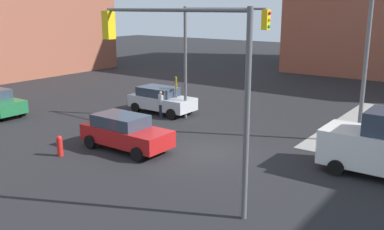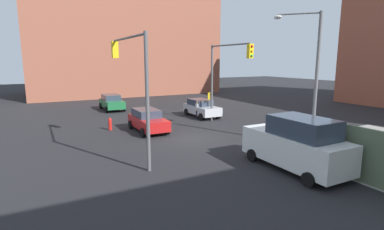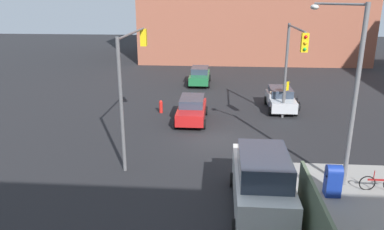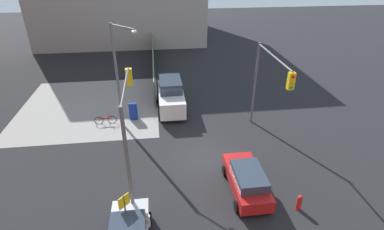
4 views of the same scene
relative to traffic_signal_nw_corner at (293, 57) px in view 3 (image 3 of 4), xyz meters
The scene contains 14 objects.
ground_plane 6.90m from the traffic_signal_nw_corner, 61.49° to the right, with size 120.00×120.00×0.00m, color black.
traffic_signal_nw_corner is the anchor object (origin of this frame).
traffic_signal_se_corner 10.11m from the traffic_signal_nw_corner, 62.88° to the right, with size 6.06×0.36×6.50m.
street_lamp_corner 7.45m from the traffic_signal_nw_corner, ahead, with size 2.13×1.92×8.00m.
warning_sign_two_way 4.21m from the traffic_signal_nw_corner, behind, with size 0.48×0.48×2.40m.
mailbox_blue 9.48m from the traffic_signal_nw_corner, ahead, with size 0.56×0.64×1.43m.
fire_hydrant 9.97m from the traffic_signal_nw_corner, 106.37° to the right, with size 0.26×0.26×0.94m.
hatchback_silver 5.54m from the traffic_signal_nw_corner, behind, with size 4.21×2.02×1.62m.
sedan_red 7.40m from the traffic_signal_nw_corner, 97.84° to the right, with size 4.41×2.02×1.62m.
coupe_green 14.07m from the traffic_signal_nw_corner, 151.82° to the right, with size 4.33×2.02×1.62m.
van_white_delivery 10.97m from the traffic_signal_nw_corner, 14.98° to the right, with size 5.40×2.32×2.62m.
pedestrian_crossing 5.12m from the traffic_signal_nw_corner, 168.22° to the right, with size 0.36×0.36×1.59m.
bicycle_leaning_on_fence 9.50m from the traffic_signal_nw_corner, 18.53° to the left, with size 0.05×1.75×0.97m.
bicycle_at_crosswalk 6.29m from the traffic_signal_nw_corner, 161.01° to the left, with size 1.75×0.05×0.97m.
Camera 3 is at (20.95, 0.10, 8.28)m, focal length 35.00 mm.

